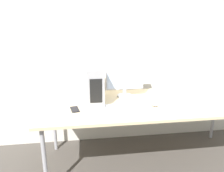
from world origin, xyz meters
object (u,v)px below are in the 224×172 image
cell_phone (75,109)px  monitor_main (125,77)px  pc_tower (95,84)px  mouse (154,104)px  keyboard (126,107)px

cell_phone → monitor_main: bearing=18.1°
pc_tower → cell_phone: 0.35m
pc_tower → cell_phone: bearing=-136.6°
mouse → cell_phone: (-0.82, -0.00, -0.01)m
keyboard → mouse: mouse is taller
pc_tower → keyboard: 0.42m
keyboard → mouse: (0.30, 0.03, 0.01)m
cell_phone → mouse: bearing=-11.4°
monitor_main → mouse: (0.25, -0.32, -0.21)m
pc_tower → mouse: pc_tower is taller
monitor_main → cell_phone: size_ratio=2.75×
monitor_main → cell_phone: bearing=-150.4°
monitor_main → cell_phone: 0.69m
keyboard → cell_phone: 0.52m
pc_tower → monitor_main: monitor_main is taller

